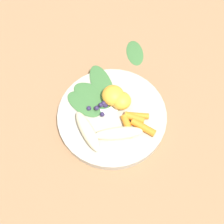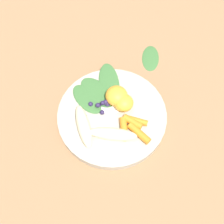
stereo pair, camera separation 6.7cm
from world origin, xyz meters
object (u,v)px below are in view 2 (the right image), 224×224
banana_peeled_left (113,134)px  kale_leaf_stray (151,58)px  bowl (112,116)px  orange_segment_near (117,96)px  banana_peeled_right (84,126)px

banana_peeled_left → kale_leaf_stray: bearing=73.2°
bowl → banana_peeled_left: size_ratio=2.38×
banana_peeled_left → orange_segment_near: size_ratio=2.06×
banana_peeled_right → orange_segment_near: bearing=119.7°
orange_segment_near → kale_leaf_stray: bearing=-179.9°
bowl → banana_peeled_right: (0.07, -0.03, 0.03)m
bowl → kale_leaf_stray: size_ratio=3.00×
banana_peeled_left → orange_segment_near: 0.10m
bowl → banana_peeled_right: banana_peeled_right is taller
bowl → banana_peeled_right: bearing=-26.2°
banana_peeled_left → banana_peeled_right: bearing=169.8°
banana_peeled_left → banana_peeled_right: 0.07m
banana_peeled_left → orange_segment_near: orange_segment_near is taller
banana_peeled_right → orange_segment_near: orange_segment_near is taller
banana_peeled_left → kale_leaf_stray: banana_peeled_left is taller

